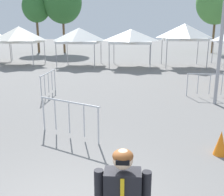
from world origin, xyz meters
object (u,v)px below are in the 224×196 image
Objects in this scene: canopy_tent_behind_left at (131,36)px; crowd_barrier_by_lift at (48,79)px; traffic_cone_near_barrier at (221,143)px; crowd_barrier_near_person at (210,81)px; crowd_barrier_mid_lot at (69,112)px; tree_behind_tents_center at (62,2)px; canopy_tent_left_of_center at (19,35)px; tree_behind_tents_left at (217,2)px; tree_behind_tents_right at (36,7)px; canopy_tent_behind_right at (79,35)px; canopy_tent_behind_center at (184,32)px.

canopy_tent_behind_left reaches higher than crowd_barrier_by_lift.
crowd_barrier_by_lift reaches higher than traffic_cone_near_barrier.
crowd_barrier_near_person is 7.32m from crowd_barrier_mid_lot.
crowd_barrier_near_person is (12.74, -21.36, -5.35)m from tree_behind_tents_center.
canopy_tent_left_of_center is 23.06m from tree_behind_tents_left.
canopy_tent_left_of_center is at bearing -76.83° from tree_behind_tents_right.
traffic_cone_near_barrier is at bearing -61.13° from tree_behind_tents_right.
canopy_tent_behind_left is at bearing 100.08° from traffic_cone_near_barrier.
crowd_barrier_near_person is at bearing -36.63° from canopy_tent_left_of_center.
crowd_barrier_by_lift is at bearing -76.23° from tree_behind_tents_center.
crowd_barrier_by_lift is at bearing -109.11° from canopy_tent_behind_left.
canopy_tent_behind_right reaches higher than crowd_barrier_mid_lot.
traffic_cone_near_barrier is (-6.89, -28.31, -5.70)m from tree_behind_tents_left.
canopy_tent_behind_center is at bearing 84.81° from traffic_cone_near_barrier.
tree_behind_tents_right is (-2.55, 10.90, 2.96)m from canopy_tent_left_of_center.
tree_behind_tents_left reaches higher than crowd_barrier_mid_lot.
tree_behind_tents_left reaches higher than crowd_barrier_by_lift.
crowd_barrier_by_lift is 3.35× the size of traffic_cone_near_barrier.
canopy_tent_behind_left is at bearing 85.23° from crowd_barrier_mid_lot.
tree_behind_tents_center reaches higher than traffic_cone_near_barrier.
crowd_barrier_near_person is at bearing -104.35° from tree_behind_tents_left.
tree_behind_tents_center reaches higher than crowd_barrier_near_person.
canopy_tent_behind_right is 0.38× the size of tree_behind_tents_center.
crowd_barrier_near_person is (3.92, -9.63, -1.65)m from canopy_tent_behind_left.
crowd_barrier_near_person is at bearing -50.57° from canopy_tent_behind_right.
tree_behind_tents_right is at bearing 127.37° from crowd_barrier_near_person.
canopy_tent_left_of_center is at bearing 119.93° from crowd_barrier_by_lift.
canopy_tent_left_of_center is 12.06m from crowd_barrier_by_lift.
tree_behind_tents_center reaches higher than canopy_tent_behind_left.
canopy_tent_left_of_center is 9.44m from canopy_tent_behind_left.
tree_behind_tents_center is (-8.81, 11.73, 3.70)m from canopy_tent_behind_left.
tree_behind_tents_left is at bearing 68.45° from crowd_barrier_mid_lot.
crowd_barrier_by_lift is (-7.69, -10.45, -1.98)m from canopy_tent_behind_center.
tree_behind_tents_center is 25.44m from crowd_barrier_near_person.
tree_behind_tents_center reaches higher than crowd_barrier_mid_lot.
crowd_barrier_mid_lot is at bearing -111.55° from tree_behind_tents_left.
crowd_barrier_by_lift is at bearing -60.07° from canopy_tent_left_of_center.
canopy_tent_behind_center is at bearing 0.45° from canopy_tent_left_of_center.
tree_behind_tents_left is (13.94, 12.41, 3.56)m from canopy_tent_behind_right.
crowd_barrier_near_person is (13.36, -9.93, -1.76)m from canopy_tent_left_of_center.
tree_behind_tents_center reaches higher than crowd_barrier_by_lift.
canopy_tent_left_of_center is at bearing -93.10° from tree_behind_tents_center.
canopy_tent_behind_left is 15.93m from traffic_cone_near_barrier.
canopy_tent_behind_left is at bearing 70.89° from crowd_barrier_by_lift.
crowd_barrier_near_person and crowd_barrier_mid_lot have the same top height.
canopy_tent_behind_center reaches higher than crowd_barrier_near_person.
canopy_tent_behind_left is 0.38× the size of tree_behind_tents_center.
canopy_tent_behind_left is at bearing 112.17° from crowd_barrier_near_person.
crowd_barrier_mid_lot is (3.05, -15.17, -1.69)m from canopy_tent_behind_right.
crowd_barrier_mid_lot is at bearing -134.87° from crowd_barrier_near_person.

